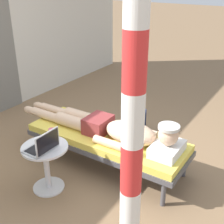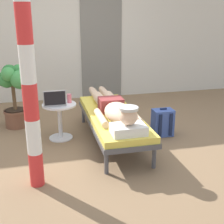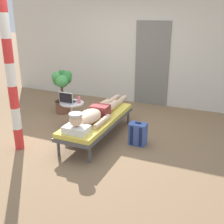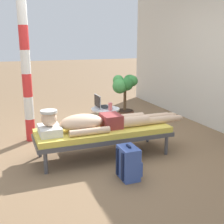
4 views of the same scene
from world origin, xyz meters
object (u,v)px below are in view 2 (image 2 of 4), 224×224
at_px(drink_glass, 69,98).
at_px(potted_plant, 14,89).
at_px(laptop, 55,101).
at_px(porch_post, 27,64).
at_px(lounge_chair, 113,118).
at_px(side_table, 60,115).
at_px(person_reclining, 114,108).
at_px(backpack, 162,123).

distance_m(drink_glass, potted_plant, 0.98).
bearing_deg(laptop, porch_post, -104.13).
xyz_separation_m(lounge_chair, laptop, (-0.77, 0.23, 0.24)).
bearing_deg(side_table, lounge_chair, -21.87).
bearing_deg(side_table, person_reclining, -27.71).
relative_size(side_table, potted_plant, 0.53).
xyz_separation_m(lounge_chair, person_reclining, (0.00, -0.09, 0.17)).
bearing_deg(person_reclining, backpack, 10.00).
bearing_deg(porch_post, backpack, 27.82).
height_order(backpack, porch_post, porch_post).
height_order(lounge_chair, side_table, side_table).
height_order(laptop, drink_glass, laptop).
xyz_separation_m(person_reclining, potted_plant, (-1.34, 1.00, 0.10)).
height_order(laptop, porch_post, porch_post).
relative_size(drink_glass, backpack, 0.30).
relative_size(lounge_chair, drink_glass, 15.30).
bearing_deg(porch_post, person_reclining, 38.06).
xyz_separation_m(potted_plant, porch_post, (0.28, -1.83, 0.68)).
bearing_deg(drink_glass, porch_post, -112.03).
height_order(person_reclining, drink_glass, person_reclining).
xyz_separation_m(side_table, porch_post, (-0.35, -1.20, 0.95)).
xyz_separation_m(side_table, potted_plant, (-0.63, 0.62, 0.27)).
bearing_deg(drink_glass, backpack, -11.43).
height_order(drink_glass, potted_plant, potted_plant).
xyz_separation_m(drink_glass, potted_plant, (-0.78, 0.59, 0.04)).
relative_size(lounge_chair, laptop, 6.27).
bearing_deg(person_reclining, potted_plant, 143.36).
distance_m(side_table, potted_plant, 0.92).
xyz_separation_m(laptop, drink_glass, (0.21, 0.08, 0.00)).
distance_m(person_reclining, laptop, 0.84).
distance_m(lounge_chair, person_reclining, 0.19).
bearing_deg(side_table, potted_plant, 135.25).
relative_size(side_table, porch_post, 0.20).
bearing_deg(potted_plant, porch_post, -81.36).
bearing_deg(person_reclining, side_table, 152.29).
xyz_separation_m(lounge_chair, porch_post, (-1.06, -0.92, 0.96)).
bearing_deg(drink_glass, side_table, -167.97).
xyz_separation_m(backpack, potted_plant, (-2.11, 0.86, 0.43)).
distance_m(lounge_chair, porch_post, 1.70).
distance_m(drink_glass, backpack, 1.41).
bearing_deg(potted_plant, laptop, -49.87).
distance_m(laptop, backpack, 1.60).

